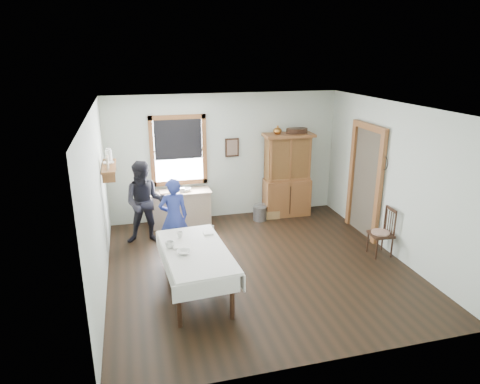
# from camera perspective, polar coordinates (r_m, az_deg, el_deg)

# --- Properties ---
(room) EXTENTS (5.01, 5.01, 2.70)m
(room) POSITION_cam_1_polar(r_m,az_deg,el_deg) (6.95, 2.54, 0.07)
(room) COLOR black
(room) RESTS_ON ground
(window) EXTENTS (1.18, 0.07, 1.48)m
(window) POSITION_cam_1_polar(r_m,az_deg,el_deg) (9.02, -8.22, 5.95)
(window) COLOR white
(window) RESTS_ON room
(doorway) EXTENTS (0.09, 1.14, 2.22)m
(doorway) POSITION_cam_1_polar(r_m,az_deg,el_deg) (8.74, 16.42, 1.86)
(doorway) COLOR #4D4437
(doorway) RESTS_ON room
(wall_shelf) EXTENTS (0.24, 1.00, 0.44)m
(wall_shelf) POSITION_cam_1_polar(r_m,az_deg,el_deg) (8.09, -17.09, 3.53)
(wall_shelf) COLOR #96582E
(wall_shelf) RESTS_ON room
(framed_picture) EXTENTS (0.30, 0.04, 0.40)m
(framed_picture) POSITION_cam_1_polar(r_m,az_deg,el_deg) (9.23, -1.06, 5.95)
(framed_picture) COLOR #311D11
(framed_picture) RESTS_ON room
(rug_beater) EXTENTS (0.01, 0.27, 0.27)m
(rug_beater) POSITION_cam_1_polar(r_m,az_deg,el_deg) (8.15, 18.68, 4.54)
(rug_beater) COLOR black
(rug_beater) RESTS_ON room
(work_counter) EXTENTS (1.30, 0.51, 0.74)m
(work_counter) POSITION_cam_1_polar(r_m,az_deg,el_deg) (9.13, -7.96, -2.09)
(work_counter) COLOR tan
(work_counter) RESTS_ON room
(china_hutch) EXTENTS (1.10, 0.55, 1.84)m
(china_hutch) POSITION_cam_1_polar(r_m,az_deg,el_deg) (9.48, 6.32, 2.25)
(china_hutch) COLOR #96582E
(china_hutch) RESTS_ON room
(dining_table) EXTENTS (1.07, 1.86, 0.72)m
(dining_table) POSITION_cam_1_polar(r_m,az_deg,el_deg) (6.59, -5.82, -10.49)
(dining_table) COLOR white
(dining_table) RESTS_ON room
(spindle_chair) EXTENTS (0.44, 0.44, 0.89)m
(spindle_chair) POSITION_cam_1_polar(r_m,az_deg,el_deg) (8.08, 18.28, -5.09)
(spindle_chair) COLOR #311D11
(spindle_chair) RESTS_ON room
(pail) EXTENTS (0.33, 0.33, 0.31)m
(pail) POSITION_cam_1_polar(r_m,az_deg,el_deg) (9.35, 2.66, -2.84)
(pail) COLOR gray
(pail) RESTS_ON room
(wicker_basket) EXTENTS (0.32, 0.23, 0.18)m
(wicker_basket) POSITION_cam_1_polar(r_m,az_deg,el_deg) (9.51, 4.30, -2.94)
(wicker_basket) COLOR #AC844E
(wicker_basket) RESTS_ON room
(woman_blue) EXTENTS (0.51, 0.36, 1.32)m
(woman_blue) POSITION_cam_1_polar(r_m,az_deg,el_deg) (7.72, -8.81, -3.69)
(woman_blue) COLOR navy
(woman_blue) RESTS_ON room
(figure_dark) EXTENTS (0.80, 0.66, 1.49)m
(figure_dark) POSITION_cam_1_polar(r_m,az_deg,el_deg) (8.27, -12.52, -1.80)
(figure_dark) COLOR black
(figure_dark) RESTS_ON room
(table_cup_a) EXTENTS (0.13, 0.13, 0.10)m
(table_cup_a) POSITION_cam_1_polar(r_m,az_deg,el_deg) (6.51, -9.35, -6.94)
(table_cup_a) COLOR white
(table_cup_a) RESTS_ON dining_table
(table_cup_b) EXTENTS (0.13, 0.13, 0.09)m
(table_cup_b) POSITION_cam_1_polar(r_m,az_deg,el_deg) (6.84, -8.02, -5.64)
(table_cup_b) COLOR white
(table_cup_b) RESTS_ON dining_table
(table_bowl) EXTENTS (0.27, 0.27, 0.06)m
(table_bowl) POSITION_cam_1_polar(r_m,az_deg,el_deg) (6.31, -7.53, -7.92)
(table_bowl) COLOR white
(table_bowl) RESTS_ON dining_table
(counter_book) EXTENTS (0.19, 0.25, 0.02)m
(counter_book) POSITION_cam_1_polar(r_m,az_deg,el_deg) (8.96, -10.73, -0.05)
(counter_book) COLOR #775F4F
(counter_book) RESTS_ON work_counter
(counter_bowl) EXTENTS (0.24, 0.24, 0.07)m
(counter_bowl) POSITION_cam_1_polar(r_m,az_deg,el_deg) (8.98, -7.17, 0.30)
(counter_bowl) COLOR white
(counter_bowl) RESTS_ON work_counter
(shelf_bowl) EXTENTS (0.22, 0.22, 0.05)m
(shelf_bowl) POSITION_cam_1_polar(r_m,az_deg,el_deg) (8.10, -17.11, 3.72)
(shelf_bowl) COLOR white
(shelf_bowl) RESTS_ON wall_shelf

